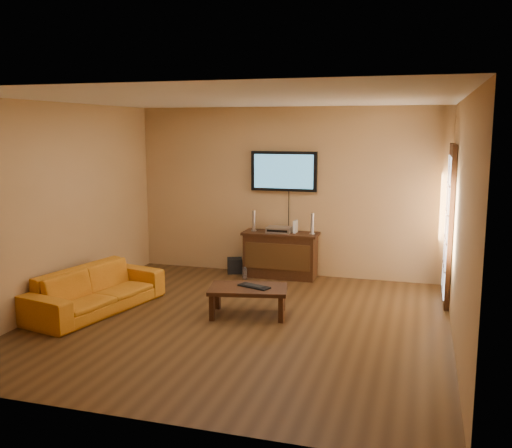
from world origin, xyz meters
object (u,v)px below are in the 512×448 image
at_px(media_console, 280,255).
at_px(speaker_right, 312,224).
at_px(coffee_table, 248,291).
at_px(av_receiver, 279,230).
at_px(sofa, 96,283).
at_px(game_console, 295,227).
at_px(speaker_left, 254,222).
at_px(subwoofer, 235,266).
at_px(bottle, 245,274).
at_px(television, 284,171).
at_px(keyboard, 254,286).

height_order(media_console, speaker_right, speaker_right).
distance_m(media_console, coffee_table, 1.98).
bearing_deg(media_console, av_receiver, 163.24).
distance_m(media_console, sofa, 3.02).
height_order(av_receiver, game_console, game_console).
relative_size(speaker_left, game_console, 1.69).
xyz_separation_m(subwoofer, bottle, (0.29, -0.37, -0.02)).
distance_m(television, bottle, 1.74).
bearing_deg(subwoofer, sofa, -135.41).
relative_size(av_receiver, game_console, 1.95).
xyz_separation_m(speaker_left, speaker_right, (0.96, 0.00, -0.00)).
relative_size(television, speaker_left, 3.21).
xyz_separation_m(speaker_right, subwoofer, (-1.30, 0.03, -0.76)).
height_order(television, coffee_table, television).
relative_size(television, sofa, 0.56).
distance_m(media_console, speaker_right, 0.72).
xyz_separation_m(sofa, subwoofer, (1.10, 2.40, -0.26)).
height_order(television, sofa, television).
height_order(television, av_receiver, television).
relative_size(media_console, television, 1.12).
xyz_separation_m(speaker_right, bottle, (-1.01, -0.33, -0.78)).
distance_m(speaker_left, game_console, 0.68).
bearing_deg(speaker_right, television, 160.39).
height_order(subwoofer, bottle, subwoofer).
distance_m(media_console, bottle, 0.65).
distance_m(sofa, av_receiver, 3.03).
bearing_deg(bottle, speaker_right, 18.25).
height_order(coffee_table, av_receiver, av_receiver).
bearing_deg(speaker_right, media_console, -178.90).
height_order(media_console, keyboard, media_console).
distance_m(television, speaker_left, 0.94).
bearing_deg(av_receiver, television, 81.36).
bearing_deg(subwoofer, television, -10.13).
xyz_separation_m(speaker_left, bottle, (-0.05, -0.33, -0.78)).
height_order(speaker_left, game_console, speaker_left).
relative_size(speaker_left, subwoofer, 1.38).
bearing_deg(game_console, bottle, -149.16).
bearing_deg(av_receiver, speaker_right, -0.32).
xyz_separation_m(sofa, keyboard, (2.04, 0.39, 0.01)).
xyz_separation_m(television, keyboard, (0.15, -2.15, -1.30)).
xyz_separation_m(television, speaker_left, (-0.45, -0.18, -0.81)).
height_order(coffee_table, sofa, sofa).
xyz_separation_m(coffee_table, av_receiver, (-0.10, 1.99, 0.45)).
height_order(sofa, bottle, sofa).
bearing_deg(speaker_left, sofa, -121.47).
bearing_deg(speaker_left, keyboard, -73.18).
bearing_deg(bottle, television, 45.78).
height_order(media_console, speaker_left, speaker_left).
bearing_deg(television, keyboard, -86.06).
height_order(speaker_left, speaker_right, speaker_left).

